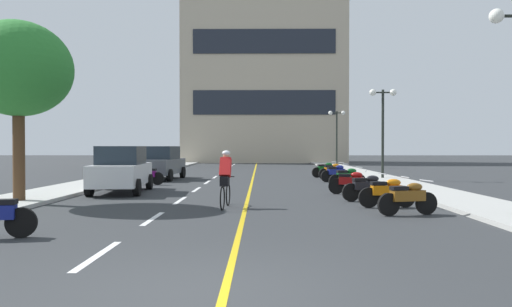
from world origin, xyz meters
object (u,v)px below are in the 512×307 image
Objects in this scene: motorcycle_8 at (333,171)px; roadside_tree at (18,70)px; motorcycle_3 at (367,187)px; motorcycle_7 at (336,173)px; parked_car_mid at (161,163)px; motorcycle_1 at (408,197)px; parked_car_near at (122,169)px; street_lamp_mid at (383,112)px; motorcycle_2 at (387,192)px; motorcycle_6 at (146,175)px; motorcycle_4 at (352,182)px; motorcycle_9 at (326,169)px; cyclist_rider at (225,178)px; motorcycle_5 at (348,177)px; street_lamp_far at (337,125)px.

roadside_tree is at bearing -135.44° from motorcycle_8.
motorcycle_3 is 1.02× the size of motorcycle_7.
motorcycle_7 is at bearing -9.70° from parked_car_mid.
motorcycle_1 is 1.03× the size of motorcycle_8.
parked_car_mid is at bearing 78.94° from roadside_tree.
motorcycle_8 is at bearing 39.44° from parked_car_near.
motorcycle_7 is 1.01× the size of motorcycle_8.
street_lamp_mid reaches higher than motorcycle_2.
parked_car_near is at bearing -90.64° from motorcycle_6.
motorcycle_1 is at bearing -85.13° from motorcycle_4.
motorcycle_9 is 14.54m from cyclist_rider.
cyclist_rider reaches higher than motorcycle_8.
street_lamp_mid is 6.55m from motorcycle_5.
street_lamp_far reaches higher than motorcycle_3.
roadside_tree reaches higher than motorcycle_2.
roadside_tree reaches higher than motorcycle_6.
cyclist_rider reaches higher than motorcycle_9.
roadside_tree is 15.31m from motorcycle_7.
street_lamp_far is at bearing 82.21° from motorcycle_5.
motorcycle_6 is at bearing 153.53° from motorcycle_4.
cyclist_rider is at bearing -139.39° from motorcycle_4.
street_lamp_far is 2.86× the size of motorcycle_4.
motorcycle_2 is 1.01× the size of motorcycle_5.
motorcycle_6 is at bearing -122.74° from street_lamp_far.
street_lamp_far is at bearing 61.45° from roadside_tree.
motorcycle_3 is 4.99m from motorcycle_5.
motorcycle_1 is (9.31, -13.35, -0.44)m from parked_car_mid.
cyclist_rider is at bearing -105.81° from street_lamp_far.
street_lamp_far reaches higher than motorcycle_2.
cyclist_rider is at bearing -112.39° from motorcycle_8.
parked_car_mid is at bearing 90.69° from motorcycle_6.
street_lamp_far is 15.13m from motorcycle_8.
motorcycle_5 is at bearing -90.16° from motorcycle_9.
roadside_tree is 3.44× the size of motorcycle_8.
motorcycle_2 is (-0.13, 1.54, 0.00)m from motorcycle_1.
motorcycle_7 is at bearing -152.59° from street_lamp_mid.
street_lamp_far is 2.92× the size of motorcycle_8.
street_lamp_far is (14.14, 25.98, -0.58)m from roadside_tree.
motorcycle_9 is at bearing 48.52° from roadside_tree.
roadside_tree is 7.39m from cyclist_rider.
roadside_tree is at bearing -106.52° from motorcycle_6.
parked_car_near is (2.16, 3.65, -3.30)m from roadside_tree.
parked_car_mid reaches higher than cyclist_rider.
roadside_tree is at bearing -140.59° from motorcycle_7.
motorcycle_8 is at bearing 88.82° from motorcycle_2.
motorcycle_8 is at bearing -83.02° from motorcycle_9.
roadside_tree reaches higher than motorcycle_9.
street_lamp_mid is 2.93× the size of motorcycle_8.
roadside_tree reaches higher than motorcycle_4.
roadside_tree is at bearing -101.06° from parked_car_mid.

